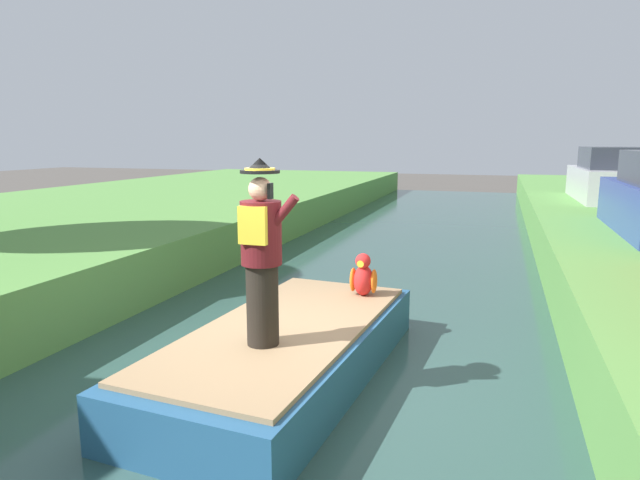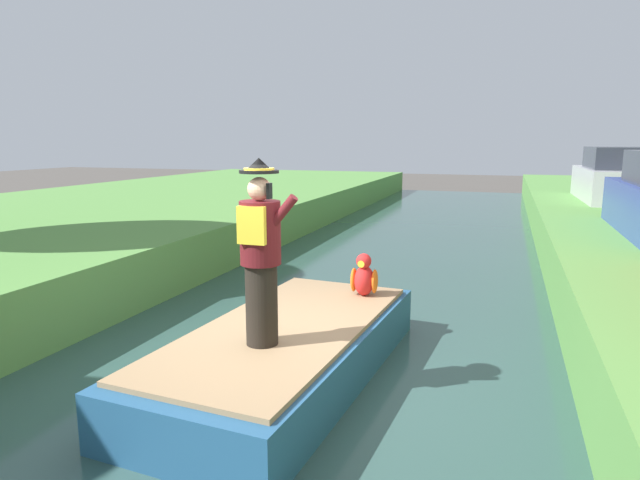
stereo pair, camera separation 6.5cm
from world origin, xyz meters
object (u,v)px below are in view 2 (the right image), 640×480
person_pirate (261,254)px  parrot_plush (364,277)px  boat (286,351)px  parked_car_silver (614,178)px

person_pirate → parrot_plush: 2.19m
boat → parked_car_silver: bearing=66.8°
parked_car_silver → person_pirate: bearing=-112.2°
person_pirate → parked_car_silver: (5.12, 12.55, 0.03)m
person_pirate → parked_car_silver: bearing=69.7°
parrot_plush → parked_car_silver: (4.58, 10.53, 0.71)m
boat → parrot_plush: (0.53, 1.40, 0.55)m
person_pirate → parked_car_silver: 13.55m
person_pirate → parrot_plush: bearing=76.9°
boat → parked_car_silver: size_ratio=1.07×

